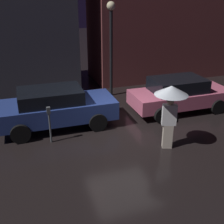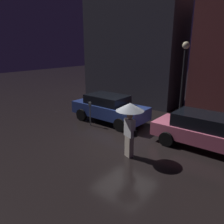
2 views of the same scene
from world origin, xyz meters
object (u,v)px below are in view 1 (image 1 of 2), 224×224
at_px(parked_car_blue, 55,107).
at_px(parked_car_pink, 179,94).
at_px(pedestrian_with_umbrella, 171,100).
at_px(street_lamp_near, 111,35).
at_px(parking_meter, 49,121).

bearing_deg(parked_car_blue, parked_car_pink, -0.74).
distance_m(pedestrian_with_umbrella, street_lamp_near, 5.40).
bearing_deg(pedestrian_with_umbrella, street_lamp_near, -68.56).
height_order(parking_meter, street_lamp_near, street_lamp_near).
relative_size(parked_car_pink, street_lamp_near, 0.98).
xyz_separation_m(pedestrian_with_umbrella, street_lamp_near, (-0.11, 5.26, 1.21)).
relative_size(pedestrian_with_umbrella, street_lamp_near, 0.49).
relative_size(parked_car_blue, parked_car_pink, 1.04).
bearing_deg(parked_car_blue, parking_meter, -106.12).
xyz_separation_m(parked_car_pink, street_lamp_near, (-2.07, 2.70, 2.11)).
height_order(parked_car_blue, pedestrian_with_umbrella, pedestrian_with_umbrella).
bearing_deg(parked_car_pink, parked_car_blue, 179.19).
relative_size(parked_car_blue, parking_meter, 3.40).
bearing_deg(parked_car_pink, parking_meter, -168.87).
bearing_deg(parked_car_pink, pedestrian_with_umbrella, -126.72).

